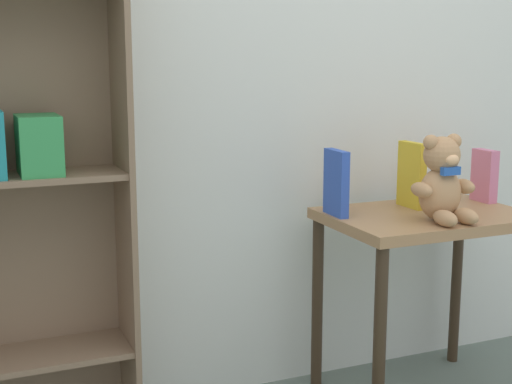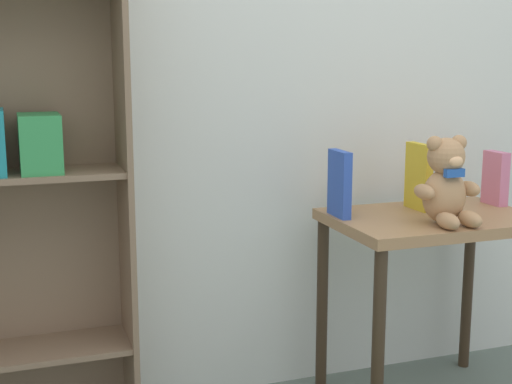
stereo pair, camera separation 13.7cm
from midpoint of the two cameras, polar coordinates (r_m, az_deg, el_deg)
wall_back at (r=2.54m, az=1.69°, el=12.10°), size 4.80×0.06×2.50m
bookshelf_side at (r=2.19m, az=-20.84°, el=3.52°), size 0.65×0.25×1.70m
display_table at (r=2.49m, az=11.89°, el=-4.02°), size 0.67×0.47×0.67m
teddy_bear at (r=2.33m, az=13.08°, el=0.79°), size 0.21×0.19×0.28m
book_standing_blue at (r=2.36m, az=4.79°, el=0.72°), size 0.03×0.13×0.22m
book_standing_yellow at (r=2.53m, az=10.83°, el=1.34°), size 0.03×0.13×0.23m
book_standing_pink at (r=2.70m, az=16.43°, el=1.26°), size 0.04×0.10×0.19m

